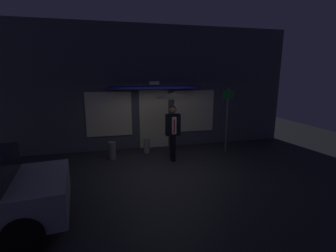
{
  "coord_description": "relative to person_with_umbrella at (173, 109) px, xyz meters",
  "views": [
    {
      "loc": [
        -1.62,
        -6.65,
        2.77
      ],
      "look_at": [
        0.16,
        0.62,
        1.15
      ],
      "focal_mm": 25.86,
      "sensor_mm": 36.0,
      "label": 1
    }
  ],
  "objects": [
    {
      "name": "street_sign_post",
      "position": [
        2.1,
        0.42,
        -0.37
      ],
      "size": [
        0.4,
        0.07,
        2.32
      ],
      "color": "#595B60",
      "rests_on": "ground"
    },
    {
      "name": "sidewalk_bollard",
      "position": [
        -0.71,
        0.95,
        -1.41
      ],
      "size": [
        0.21,
        0.21,
        0.55
      ],
      "primitive_type": "cylinder",
      "color": "#9E998E",
      "rests_on": "ground"
    },
    {
      "name": "sidewalk_bollard_2",
      "position": [
        -1.93,
        0.57,
        -1.4
      ],
      "size": [
        0.24,
        0.24,
        0.58
      ],
      "primitive_type": "cylinder",
      "color": "slate",
      "rests_on": "ground"
    },
    {
      "name": "ground_plane",
      "position": [
        -0.32,
        -0.62,
        -1.69
      ],
      "size": [
        18.0,
        18.0,
        0.0
      ],
      "primitive_type": "plane",
      "color": "#26262B"
    },
    {
      "name": "person_with_umbrella",
      "position": [
        0.0,
        0.0,
        0.0
      ],
      "size": [
        1.11,
        1.11,
        2.21
      ],
      "rotation": [
        0.0,
        0.0,
        -0.06
      ],
      "color": "black",
      "rests_on": "ground"
    },
    {
      "name": "building_facade",
      "position": [
        -0.32,
        1.72,
        0.54
      ],
      "size": [
        10.68,
        1.0,
        4.5
      ],
      "color": "#4C4C56",
      "rests_on": "ground"
    }
  ]
}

